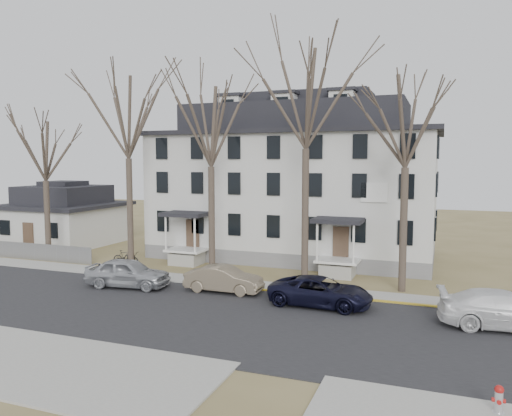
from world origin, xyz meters
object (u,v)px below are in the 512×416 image
at_px(bicycle_right, 124,257).
at_px(car_tan, 224,280).
at_px(tree_far_left, 128,111).
at_px(car_white, 506,311).
at_px(tree_center, 306,91).
at_px(bicycle_left, 131,259).
at_px(car_silver, 128,273).
at_px(fire_hydrant, 499,400).
at_px(tree_mid_left, 211,120).
at_px(tree_mid_right, 407,114).
at_px(boarding_house, 295,184).
at_px(car_navy, 321,292).
at_px(tree_bungalow, 45,147).
at_px(small_house, 64,218).

bearing_deg(bicycle_right, car_tan, -145.39).
distance_m(tree_far_left, car_white, 24.56).
relative_size(tree_center, car_white, 2.70).
bearing_deg(bicycle_left, car_silver, -122.89).
bearing_deg(fire_hydrant, tree_far_left, 148.43).
bearing_deg(bicycle_left, car_white, -79.26).
distance_m(tree_mid_left, tree_mid_right, 11.50).
height_order(tree_mid_left, fire_hydrant, tree_mid_left).
height_order(boarding_house, bicycle_right, boarding_house).
xyz_separation_m(tree_center, tree_mid_right, (5.50, 0.00, -1.48)).
bearing_deg(car_navy, car_tan, 85.28).
distance_m(car_tan, fire_hydrant, 15.65).
relative_size(boarding_house, tree_mid_left, 1.63).
bearing_deg(bicycle_left, tree_mid_right, -67.32).
height_order(boarding_house, tree_mid_right, tree_mid_right).
bearing_deg(tree_bungalow, fire_hydrant, -24.76).
relative_size(tree_mid_right, car_navy, 2.52).
bearing_deg(small_house, bicycle_right, -28.12).
bearing_deg(bicycle_left, small_house, 86.27).
xyz_separation_m(car_navy, bicycle_left, (-14.31, 4.90, -0.23)).
xyz_separation_m(tree_center, fire_hydrant, (9.09, -12.96, -10.65)).
relative_size(bicycle_right, fire_hydrant, 1.71).
relative_size(tree_bungalow, car_tan, 2.53).
distance_m(tree_mid_right, car_white, 11.08).
xyz_separation_m(boarding_house, small_house, (-20.00, -1.96, -3.13)).
distance_m(tree_center, bicycle_left, 16.28).
relative_size(tree_mid_left, car_navy, 2.52).
distance_m(small_house, fire_hydrant, 37.42).
relative_size(tree_far_left, car_navy, 2.72).
bearing_deg(small_house, bicycle_left, -28.06).
height_order(tree_mid_left, car_tan, tree_mid_left).
height_order(car_navy, bicycle_right, car_navy).
bearing_deg(bicycle_right, car_silver, -172.82).
height_order(car_tan, car_white, car_white).
relative_size(small_house, car_navy, 1.72).
relative_size(tree_center, car_tan, 3.46).
bearing_deg(bicycle_left, tree_bungalow, 118.72).
relative_size(boarding_house, tree_mid_right, 1.63).
relative_size(boarding_house, bicycle_left, 11.65).
bearing_deg(tree_center, fire_hydrant, -54.95).
xyz_separation_m(car_navy, car_white, (8.11, -0.52, 0.09)).
bearing_deg(tree_far_left, bicycle_right, 141.52).
xyz_separation_m(tree_far_left, bicycle_left, (-0.33, 0.51, -9.87)).
bearing_deg(bicycle_left, car_navy, -84.58).
relative_size(car_silver, car_navy, 0.94).
bearing_deg(car_white, tree_center, 57.39).
distance_m(tree_far_left, tree_bungalow, 7.34).
xyz_separation_m(car_tan, car_navy, (5.50, -0.69, 0.00)).
bearing_deg(car_navy, car_silver, 93.73).
height_order(tree_center, fire_hydrant, tree_center).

